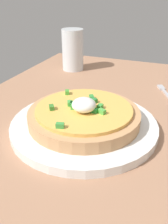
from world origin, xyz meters
TOP-DOWN VIEW (x-y plane):
  - dining_table at (0.00, 0.00)cm, footprint 90.25×64.56cm
  - plate at (3.98, -2.28)cm, footprint 27.45×27.45cm
  - pizza at (4.02, -2.27)cm, footprint 20.74×20.74cm
  - cup_far at (-28.48, -18.87)cm, footprint 6.63×6.63cm
  - fork at (-18.95, 10.64)cm, footprint 11.60×5.77cm

SIDE VIEW (x-z plane):
  - dining_table at x=0.00cm, z-range 0.00..2.32cm
  - fork at x=-18.95cm, z-range 2.32..2.82cm
  - plate at x=3.98cm, z-range 2.32..3.92cm
  - pizza at x=4.02cm, z-range 2.75..8.08cm
  - cup_far at x=-28.48cm, z-range 1.76..14.20cm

